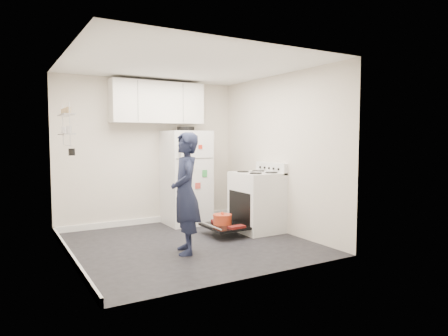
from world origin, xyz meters
TOP-DOWN VIEW (x-y plane):
  - room at (-0.03, 0.03)m, footprint 3.21×3.21m
  - electric_range at (1.26, 0.15)m, footprint 0.66×0.76m
  - open_oven_door at (0.68, 0.18)m, footprint 0.55×0.70m
  - refrigerator at (0.54, 1.25)m, footprint 0.72×0.74m
  - upper_cabinets at (0.10, 1.43)m, footprint 1.60×0.33m
  - wall_shelf_rack at (-1.52, 0.49)m, footprint 0.14×0.60m
  - person at (-0.22, -0.39)m, footprint 0.52×0.65m

SIDE VIEW (x-z plane):
  - open_oven_door at x=0.68m, z-range 0.08..0.31m
  - electric_range at x=1.26m, z-range -0.08..1.02m
  - person at x=-0.22m, z-range 0.00..1.57m
  - refrigerator at x=0.54m, z-range -0.03..1.66m
  - room at x=-0.03m, z-range -0.05..2.46m
  - wall_shelf_rack at x=-1.52m, z-range 1.37..1.98m
  - upper_cabinets at x=0.10m, z-range 1.75..2.45m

